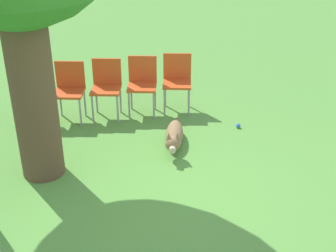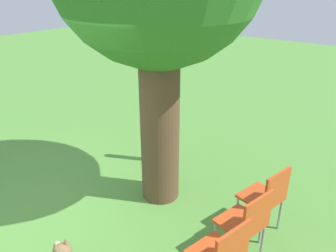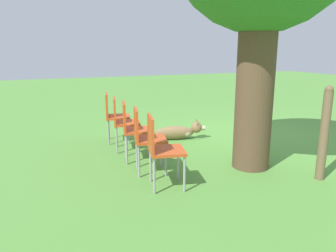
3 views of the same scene
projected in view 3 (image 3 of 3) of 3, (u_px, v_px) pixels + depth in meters
name	position (u px, v px, depth m)	size (l,w,h in m)	color
ground_plane	(242.00, 140.00, 6.18)	(30.00, 30.00, 0.00)	#56933D
dog	(179.00, 132.00, 6.19)	(1.24, 0.45, 0.38)	olive
fence_post	(324.00, 133.00, 4.17)	(0.11, 0.11, 1.23)	brown
red_chair_0	(113.00, 113.00, 5.93)	(0.51, 0.52, 0.90)	#D14C1E
red_chair_1	(122.00, 119.00, 5.43)	(0.51, 0.52, 0.90)	#D14C1E
red_chair_2	(132.00, 126.00, 4.93)	(0.51, 0.52, 0.90)	#D14C1E
red_chair_3	(145.00, 135.00, 4.44)	(0.51, 0.52, 0.90)	#D14C1E
red_chair_4	(160.00, 146.00, 3.94)	(0.51, 0.52, 0.90)	#D14C1E
tennis_ball	(145.00, 127.00, 7.04)	(0.07, 0.07, 0.07)	blue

